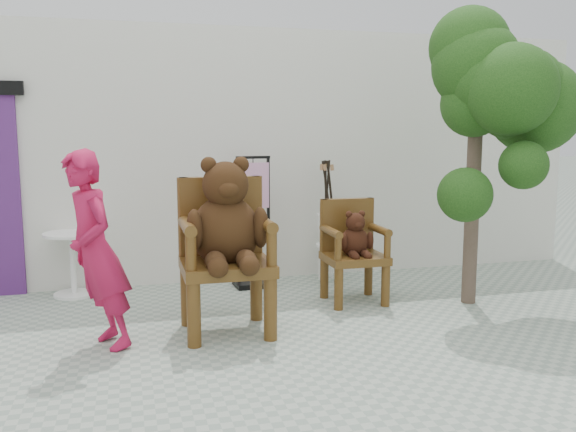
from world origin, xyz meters
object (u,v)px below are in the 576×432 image
(chair_small, at_px, (353,244))
(display_stand, at_px, (254,237))
(stool_bucket, at_px, (329,228))
(tree, at_px, (501,91))
(cafe_table, at_px, (73,256))
(person, at_px, (96,251))
(chair_big, at_px, (226,232))

(chair_small, distance_m, display_stand, 1.24)
(stool_bucket, height_order, tree, tree)
(display_stand, bearing_deg, stool_bucket, -3.39)
(cafe_table, bearing_deg, tree, -20.05)
(cafe_table, xyz_separation_m, stool_bucket, (2.93, -0.10, 0.20))
(person, height_order, stool_bucket, person)
(person, distance_m, cafe_table, 1.86)
(person, bearing_deg, display_stand, 110.67)
(chair_big, distance_m, person, 1.11)
(person, relative_size, stool_bucket, 1.14)
(person, height_order, display_stand, person)
(chair_small, height_order, tree, tree)
(person, distance_m, display_stand, 2.37)
(chair_big, height_order, cafe_table, chair_big)
(person, distance_m, tree, 4.11)
(chair_small, relative_size, display_stand, 0.71)
(person, xyz_separation_m, cafe_table, (-0.34, 1.79, -0.39))
(chair_big, xyz_separation_m, cafe_table, (-1.44, 1.62, -0.47))
(chair_big, bearing_deg, tree, 1.73)
(cafe_table, relative_size, display_stand, 0.47)
(display_stand, bearing_deg, chair_small, -48.00)
(chair_big, bearing_deg, person, -171.33)
(person, xyz_separation_m, tree, (3.87, 0.25, 1.36))
(display_stand, distance_m, stool_bucket, 0.93)
(chair_small, xyz_separation_m, person, (-2.55, -0.81, 0.21))
(cafe_table, distance_m, display_stand, 2.01)
(stool_bucket, bearing_deg, cafe_table, 178.05)
(cafe_table, height_order, tree, tree)
(chair_big, xyz_separation_m, display_stand, (0.56, 1.51, -0.33))
(stool_bucket, bearing_deg, person, -146.87)
(chair_big, xyz_separation_m, tree, (2.77, 0.08, 1.28))
(chair_small, bearing_deg, chair_big, -156.05)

